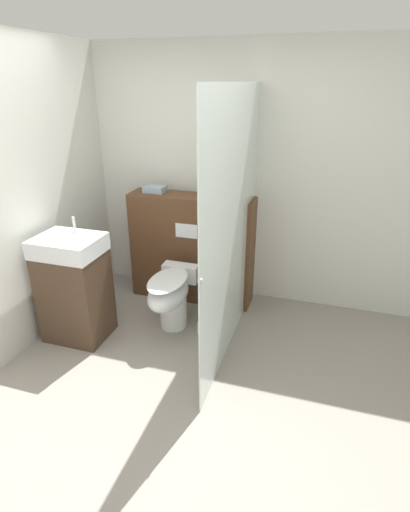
{
  "coord_description": "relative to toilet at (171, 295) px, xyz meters",
  "views": [
    {
      "loc": [
        1.03,
        -1.95,
        2.13
      ],
      "look_at": [
        0.08,
        1.12,
        0.72
      ],
      "focal_mm": 28.0,
      "sensor_mm": 36.0,
      "label": 1
    }
  ],
  "objects": [
    {
      "name": "sink_vanity",
      "position": [
        -0.76,
        -0.35,
        0.13
      ],
      "size": [
        0.54,
        0.44,
        1.09
      ],
      "color": "#473323",
      "rests_on": "ground_plane"
    },
    {
      "name": "folded_towel",
      "position": [
        -0.41,
        0.65,
        0.79
      ],
      "size": [
        0.21,
        0.16,
        0.06
      ],
      "color": "#8C9EAD",
      "rests_on": "partition_panel"
    },
    {
      "name": "ground_plane",
      "position": [
        0.21,
        -1.0,
        -0.35
      ],
      "size": [
        12.0,
        12.0,
        0.0
      ],
      "primitive_type": "plane",
      "color": "gray"
    },
    {
      "name": "spare_toilet_roll",
      "position": [
        0.31,
        0.02,
        -0.3
      ],
      "size": [
        0.12,
        0.12,
        0.09
      ],
      "color": "white",
      "rests_on": "ground_plane"
    },
    {
      "name": "partition_panel",
      "position": [
        -0.01,
        0.63,
        0.21
      ],
      "size": [
        1.26,
        0.32,
        1.11
      ],
      "color": "#51331E",
      "rests_on": "ground_plane"
    },
    {
      "name": "shower_glass",
      "position": [
        0.57,
        -0.03,
        0.72
      ],
      "size": [
        0.04,
        1.79,
        2.13
      ],
      "color": "silver",
      "rests_on": "ground_plane"
    },
    {
      "name": "toilet",
      "position": [
        0.0,
        0.0,
        0.0
      ],
      "size": [
        0.34,
        0.67,
        0.54
      ],
      "color": "white",
      "rests_on": "ground_plane"
    },
    {
      "name": "hair_drier",
      "position": [
        0.43,
        0.68,
        0.85
      ],
      "size": [
        0.2,
        0.08,
        0.12
      ],
      "color": "#B7B7BC",
      "rests_on": "partition_panel"
    },
    {
      "name": "wall_back",
      "position": [
        0.21,
        0.9,
        0.9
      ],
      "size": [
        8.0,
        0.06,
        2.5
      ],
      "color": "silver",
      "rests_on": "ground_plane"
    }
  ]
}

